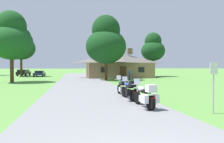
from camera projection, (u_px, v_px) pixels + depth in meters
ground_plane at (84, 84)px, 22.16m from camera, size 500.00×500.00×0.00m
asphalt_driveway at (85, 85)px, 20.20m from camera, size 6.40×80.00×0.06m
motorcycle_silver_nearest_to_camera at (146, 96)px, 8.82m from camera, size 0.81×2.08×1.30m
motorcycle_blue_second_in_row at (130, 90)px, 11.00m from camera, size 0.73×2.08×1.30m
motorcycle_green_farthest_in_row at (122, 87)px, 12.77m from camera, size 0.66×2.08×1.30m
stone_lodge at (119, 65)px, 35.77m from camera, size 12.43×6.85×5.49m
bystander_blue_shirt_near_lodge at (130, 74)px, 28.59m from camera, size 0.30×0.54×1.69m
metal_signpost_roadside at (213, 81)px, 7.94m from camera, size 0.36×0.06×2.14m
tree_left_near at (12, 38)px, 24.11m from camera, size 5.15×5.15×9.05m
tree_by_lodge_front at (106, 42)px, 28.56m from camera, size 6.03×6.03×9.69m
tree_left_far at (21, 45)px, 39.16m from camera, size 5.55×5.55×10.14m
tree_right_of_lodge at (153, 48)px, 39.56m from camera, size 4.89×4.89×9.11m
parked_black_suv_far_left at (24, 72)px, 42.98m from camera, size 2.21×4.74×1.40m
parked_navy_sedan_far_left at (40, 73)px, 39.81m from camera, size 1.94×4.22×1.20m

